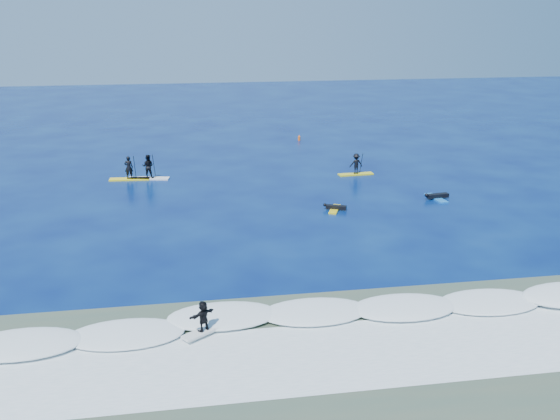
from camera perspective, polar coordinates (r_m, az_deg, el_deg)
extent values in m
plane|color=#03104A|center=(36.17, -1.64, -2.69)|extent=(160.00, 160.00, 0.00)
cube|color=#3C5243|center=(23.77, 3.07, -14.52)|extent=(90.00, 13.00, 0.01)
cube|color=white|center=(27.16, 1.26, -10.06)|extent=(40.00, 6.00, 0.30)
cube|color=silver|center=(24.60, 2.56, -13.30)|extent=(34.00, 5.00, 0.02)
cube|color=yellow|center=(50.06, -13.58, 2.77)|extent=(3.13, 0.99, 0.10)
imported|color=black|center=(49.83, -13.66, 3.81)|extent=(0.68, 0.47, 1.77)
cylinder|color=black|center=(49.78, -13.13, 3.76)|extent=(0.10, 0.71, 2.07)
cube|color=black|center=(50.02, -13.05, 2.68)|extent=(0.12, 0.03, 0.31)
cube|color=white|center=(49.95, -11.91, 2.86)|extent=(3.30, 1.42, 0.11)
imported|color=black|center=(49.71, -11.98, 3.94)|extent=(1.01, 0.86, 1.84)
cylinder|color=black|center=(49.62, -11.44, 3.87)|extent=(0.19, 0.73, 2.15)
cube|color=black|center=(49.87, -11.37, 2.74)|extent=(0.13, 0.03, 0.32)
cube|color=yellow|center=(50.50, 6.93, 3.27)|extent=(2.88, 0.90, 0.09)
imported|color=black|center=(50.29, 6.97, 4.23)|extent=(1.09, 0.68, 1.63)
cylinder|color=black|center=(50.44, 7.42, 4.18)|extent=(0.09, 0.66, 1.90)
cube|color=black|center=(50.66, 7.38, 3.19)|extent=(0.11, 0.03, 0.28)
cube|color=yellow|center=(41.49, 5.02, 0.07)|extent=(1.26, 2.01, 0.09)
cube|color=black|center=(41.43, 5.15, 0.27)|extent=(1.38, 0.86, 0.22)
sphere|color=black|center=(41.52, 4.11, 0.47)|extent=(0.22, 0.22, 0.22)
cube|color=blue|center=(45.09, 14.09, 1.06)|extent=(0.92, 2.35, 0.11)
cube|color=black|center=(45.09, 14.22, 1.30)|extent=(1.62, 0.63, 0.26)
sphere|color=black|center=(44.62, 13.25, 1.34)|extent=(0.26, 0.26, 0.26)
cube|color=silver|center=(26.10, -6.97, -10.95)|extent=(1.89, 1.53, 0.10)
imported|color=black|center=(25.77, -7.03, -9.59)|extent=(1.21, 0.99, 1.29)
cylinder|color=#FC5E16|center=(63.34, 1.76, 6.55)|extent=(0.26, 0.26, 0.41)
cone|color=#FC5E16|center=(63.28, 1.77, 6.82)|extent=(0.18, 0.18, 0.20)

